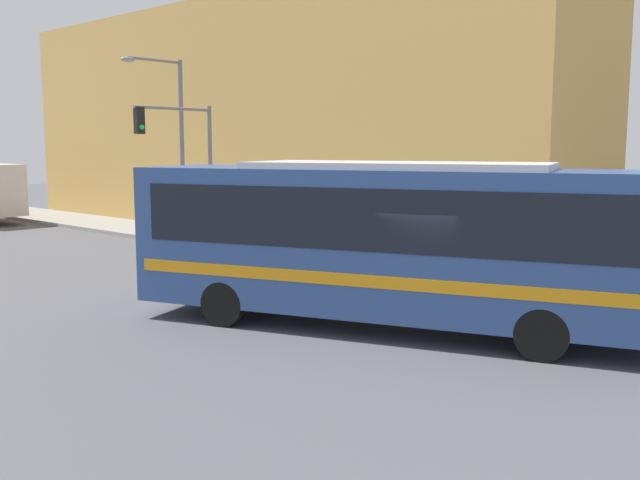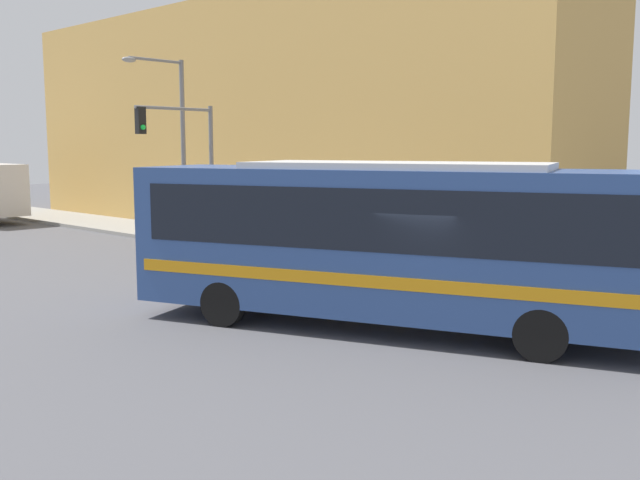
{
  "view_description": "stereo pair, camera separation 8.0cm",
  "coord_description": "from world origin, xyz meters",
  "px_view_note": "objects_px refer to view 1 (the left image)",
  "views": [
    {
      "loc": [
        -11.59,
        -7.87,
        3.73
      ],
      "look_at": [
        1.0,
        3.6,
        1.47
      ],
      "focal_mm": 40.0,
      "sensor_mm": 36.0,
      "label": 1
    },
    {
      "loc": [
        -11.53,
        -7.93,
        3.73
      ],
      "look_at": [
        1.0,
        3.6,
        1.47
      ],
      "focal_mm": 40.0,
      "sensor_mm": 36.0,
      "label": 2
    }
  ],
  "objects_px": {
    "fire_hydrant": "(437,260)",
    "pedestrian_near_corner": "(260,222)",
    "traffic_light_pole": "(185,149)",
    "street_lamp": "(174,132)",
    "parking_meter": "(325,231)",
    "city_bus": "(396,234)"
  },
  "relations": [
    {
      "from": "city_bus",
      "to": "fire_hydrant",
      "type": "relative_size",
      "value": 13.45
    },
    {
      "from": "traffic_light_pole",
      "to": "street_lamp",
      "type": "height_order",
      "value": "street_lamp"
    },
    {
      "from": "city_bus",
      "to": "pedestrian_near_corner",
      "type": "bearing_deg",
      "value": 40.31
    },
    {
      "from": "parking_meter",
      "to": "street_lamp",
      "type": "distance_m",
      "value": 8.35
    },
    {
      "from": "fire_hydrant",
      "to": "traffic_light_pole",
      "type": "height_order",
      "value": "traffic_light_pole"
    },
    {
      "from": "parking_meter",
      "to": "street_lamp",
      "type": "xyz_separation_m",
      "value": [
        -0.12,
        7.71,
        3.2
      ]
    },
    {
      "from": "traffic_light_pole",
      "to": "parking_meter",
      "type": "bearing_deg",
      "value": -80.31
    },
    {
      "from": "fire_hydrant",
      "to": "pedestrian_near_corner",
      "type": "distance_m",
      "value": 8.39
    },
    {
      "from": "traffic_light_pole",
      "to": "street_lamp",
      "type": "relative_size",
      "value": 0.74
    },
    {
      "from": "fire_hydrant",
      "to": "traffic_light_pole",
      "type": "bearing_deg",
      "value": 95.7
    },
    {
      "from": "parking_meter",
      "to": "pedestrian_near_corner",
      "type": "bearing_deg",
      "value": 76.46
    },
    {
      "from": "city_bus",
      "to": "fire_hydrant",
      "type": "xyz_separation_m",
      "value": [
        5.1,
        2.32,
        -1.39
      ]
    },
    {
      "from": "fire_hydrant",
      "to": "traffic_light_pole",
      "type": "distance_m",
      "value": 10.56
    },
    {
      "from": "fire_hydrant",
      "to": "pedestrian_near_corner",
      "type": "relative_size",
      "value": 0.51
    },
    {
      "from": "traffic_light_pole",
      "to": "parking_meter",
      "type": "xyz_separation_m",
      "value": [
        1.0,
        -5.87,
        -2.58
      ]
    },
    {
      "from": "traffic_light_pole",
      "to": "parking_meter",
      "type": "distance_m",
      "value": 6.49
    },
    {
      "from": "parking_meter",
      "to": "fire_hydrant",
      "type": "bearing_deg",
      "value": -90.0
    },
    {
      "from": "city_bus",
      "to": "parking_meter",
      "type": "relative_size",
      "value": 8.44
    },
    {
      "from": "street_lamp",
      "to": "traffic_light_pole",
      "type": "bearing_deg",
      "value": -115.82
    },
    {
      "from": "street_lamp",
      "to": "fire_hydrant",
      "type": "bearing_deg",
      "value": -89.44
    },
    {
      "from": "parking_meter",
      "to": "pedestrian_near_corner",
      "type": "xyz_separation_m",
      "value": [
        1.0,
        4.14,
        -0.07
      ]
    },
    {
      "from": "city_bus",
      "to": "parking_meter",
      "type": "distance_m",
      "value": 8.31
    }
  ]
}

